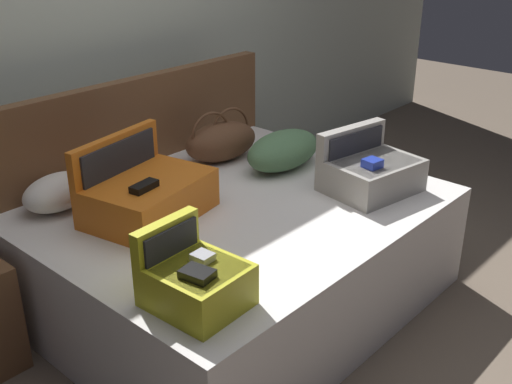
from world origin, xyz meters
name	(u,v)px	position (x,y,z in m)	size (l,w,h in m)	color
ground_plane	(299,330)	(0.00, 0.00, 0.00)	(12.00, 12.00, 0.00)	#6B5B4C
back_wall	(78,24)	(0.00, 1.65, 1.30)	(8.00, 0.10, 2.60)	#B7C1B2
bed	(239,253)	(0.00, 0.40, 0.28)	(1.92, 1.55, 0.56)	silver
headboard	(137,169)	(0.00, 1.22, 0.53)	(1.96, 0.08, 1.05)	brown
hard_case_large	(147,193)	(-0.38, 0.63, 0.68)	(0.64, 0.52, 0.37)	#D16619
hard_case_medium	(371,171)	(0.58, 0.01, 0.67)	(0.51, 0.44, 0.31)	gray
hard_case_small	(195,280)	(-0.73, -0.08, 0.66)	(0.32, 0.36, 0.30)	gold
duffel_bag	(221,141)	(0.37, 0.89, 0.68)	(0.49, 0.33, 0.30)	brown
pillow_near_headboard	(58,192)	(-0.62, 1.02, 0.65)	(0.38, 0.25, 0.17)	white
pillow_center_head	(283,150)	(0.52, 0.54, 0.67)	(0.51, 0.29, 0.21)	#4C724C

